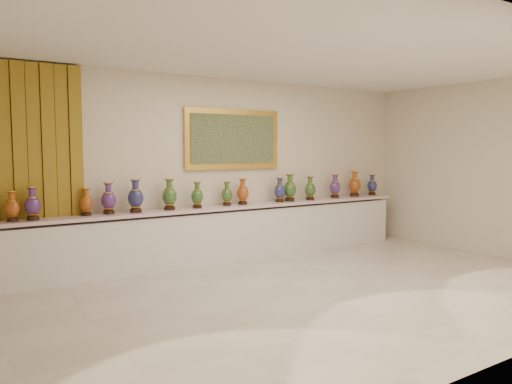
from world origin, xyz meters
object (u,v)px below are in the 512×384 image
(vase_1, at_px, (33,205))
(vase_2, at_px, (86,203))
(counter, at_px, (225,234))
(vase_0, at_px, (12,208))

(vase_1, height_order, vase_2, vase_1)
(vase_2, bearing_deg, counter, -0.44)
(vase_0, relative_size, vase_1, 0.90)
(vase_0, xyz_separation_m, vase_1, (0.24, -0.00, 0.02))
(vase_0, bearing_deg, vase_1, -0.90)
(vase_0, relative_size, vase_2, 1.02)
(counter, distance_m, vase_2, 2.32)
(vase_1, bearing_deg, vase_2, 6.05)
(vase_1, bearing_deg, vase_0, 179.10)
(vase_0, distance_m, vase_2, 0.95)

